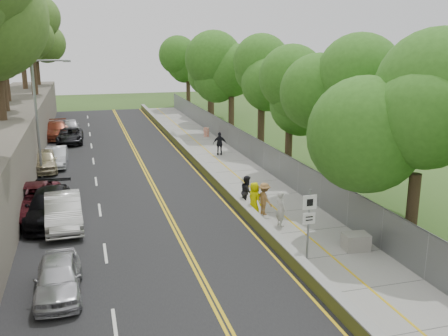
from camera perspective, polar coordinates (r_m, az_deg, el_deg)
The scene contains 24 objects.
ground at distance 24.09m, azimuth 4.11°, elevation -7.86°, with size 140.00×140.00×0.00m, color #33511E.
road at distance 37.13m, azimuth -11.80°, elevation -0.11°, with size 11.20×66.00×0.04m, color black.
sidewalk at distance 38.45m, azimuth 0.08°, elevation 0.70°, with size 4.20×66.00×0.05m, color gray.
jersey_barrier at distance 37.84m, azimuth -3.27°, elevation 0.88°, with size 0.42×66.00×0.60m, color gold.
chainlink_fence at distance 38.85m, azimuth 3.06°, elevation 2.30°, with size 0.04×66.00×2.00m, color slate.
trees_fenceside at distance 38.89m, azimuth 6.52°, elevation 11.16°, with size 7.00×66.00×14.00m, color #397821, non-canonical shape.
streetlight at distance 35.32m, azimuth -20.31°, elevation 6.22°, with size 2.52×0.22×8.00m.
signpost at distance 21.18m, azimuth 9.68°, elevation -5.52°, with size 0.62×0.09×3.10m.
construction_barrel at distance 48.53m, azimuth -2.03°, elevation 4.12°, with size 0.54×0.54×0.88m, color red.
concrete_block at distance 23.18m, azimuth 14.84°, elevation -8.12°, with size 1.10×0.83×0.74m, color gray.
car_0 at distance 19.53m, azimuth -18.41°, elevation -11.77°, with size 1.63×4.05×1.38m, color #B6B5BB.
car_1 at distance 26.19m, azimuth -17.88°, elevation -4.72°, with size 1.71×4.91×1.62m, color silver.
car_2 at distance 28.35m, azimuth -21.00°, elevation -3.53°, with size 2.71×5.87×1.63m, color maroon.
car_3 at distance 27.19m, azimuth -19.27°, elevation -4.14°, with size 2.25×5.52×1.60m, color black.
car_4 at distance 37.82m, azimuth -19.83°, elevation 0.82°, with size 1.80×4.48×1.53m, color #BDB08A.
car_5 at distance 39.00m, azimuth -18.63°, elevation 1.22°, with size 1.49×4.27×1.41m, color silver.
car_6 at distance 47.55m, azimuth -17.19°, elevation 3.55°, with size 2.26×4.89×1.36m, color black.
car_7 at distance 50.34m, azimuth -18.64°, elevation 4.13°, with size 2.20×5.41×1.57m, color #9D472E.
car_8 at distance 52.61m, azimuth -17.12°, elevation 4.56°, with size 1.65×4.09×1.39m, color silver.
painter_0 at distance 26.65m, azimuth 3.47°, elevation -3.49°, with size 0.87×0.56×1.77m, color #C8C600.
painter_1 at distance 25.13m, azimuth 6.49°, elevation -4.65°, with size 0.66×0.43×1.80m, color beige.
painter_2 at distance 27.72m, azimuth 2.66°, elevation -2.72°, with size 0.89×0.69×1.83m, color black.
painter_3 at distance 26.70m, azimuth 4.63°, elevation -3.52°, with size 1.12×0.65×1.74m, color olive.
person_far at distance 40.51m, azimuth -0.49°, elevation 2.80°, with size 1.10×0.46×1.88m, color black.
Camera 1 is at (-7.74, -20.93, 9.08)m, focal length 40.00 mm.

